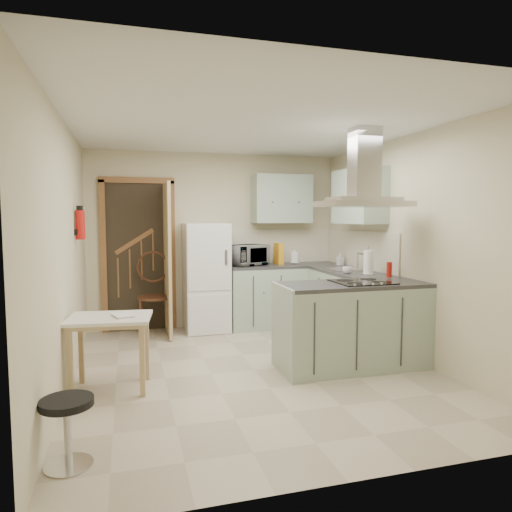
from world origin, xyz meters
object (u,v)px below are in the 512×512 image
object	(u,v)px
peninsula	(353,325)
drop_leaf_table	(111,353)
stool	(68,432)
microwave	(248,255)
fridge	(206,277)
bentwood_chair	(154,297)
extractor_hood	(364,204)

from	to	relation	value
peninsula	drop_leaf_table	world-z (taller)	peninsula
stool	microwave	xyz separation A→B (m)	(2.04, 3.25, 0.82)
fridge	bentwood_chair	bearing A→B (deg)	-175.80
fridge	extractor_hood	xyz separation A→B (m)	(1.32, -1.98, 0.97)
drop_leaf_table	bentwood_chair	size ratio (longest dim) A/B	0.72
extractor_hood	drop_leaf_table	bearing A→B (deg)	179.48
peninsula	bentwood_chair	bearing A→B (deg)	135.13
stool	peninsula	bearing A→B (deg)	25.41
peninsula	extractor_hood	xyz separation A→B (m)	(0.10, 0.00, 1.27)
peninsula	extractor_hood	bearing A→B (deg)	0.00
fridge	extractor_hood	bearing A→B (deg)	-56.21
peninsula	drop_leaf_table	distance (m)	2.44
bentwood_chair	microwave	xyz separation A→B (m)	(1.32, 0.06, 0.54)
microwave	drop_leaf_table	bearing A→B (deg)	-156.99
fridge	peninsula	distance (m)	2.35
drop_leaf_table	microwave	bearing A→B (deg)	54.34
peninsula	bentwood_chair	xyz separation A→B (m)	(-1.94, 1.93, 0.06)
fridge	microwave	size ratio (longest dim) A/B	2.85
stool	extractor_hood	bearing A→B (deg)	24.60
drop_leaf_table	stool	xyz separation A→B (m)	(-0.22, -1.29, -0.12)
extractor_hood	drop_leaf_table	world-z (taller)	extractor_hood
extractor_hood	microwave	bearing A→B (deg)	109.94
peninsula	extractor_hood	distance (m)	1.27
drop_leaf_table	bentwood_chair	distance (m)	1.98
peninsula	drop_leaf_table	xyz separation A→B (m)	(-2.44, 0.02, -0.11)
peninsula	extractor_hood	world-z (taller)	extractor_hood
fridge	peninsula	xyz separation A→B (m)	(1.22, -1.98, -0.30)
peninsula	stool	bearing A→B (deg)	-154.59
bentwood_chair	extractor_hood	bearing A→B (deg)	-39.05
stool	microwave	distance (m)	3.92
drop_leaf_table	bentwood_chair	world-z (taller)	bentwood_chair
extractor_hood	stool	bearing A→B (deg)	-155.40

